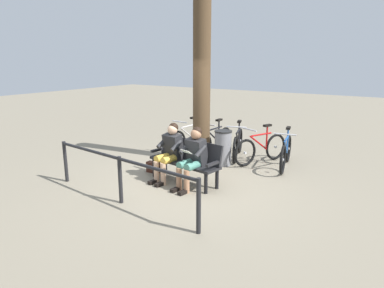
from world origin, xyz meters
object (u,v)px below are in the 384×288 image
object	(u,v)px
bicycle_black	(286,153)
tree_trunk	(202,82)
bench	(187,158)
bicycle_blue	(215,142)
person_reading	(193,155)
bicycle_green	(189,138)
litter_bin	(223,148)
bicycle_red	(238,144)
handbag	(153,167)
bicycle_silver	(261,149)
person_companion	(170,149)

from	to	relation	value
bicycle_black	tree_trunk	bearing A→B (deg)	-84.72
bench	bicycle_blue	xyz separation A→B (m)	(0.50, -2.08, -0.15)
bicycle_blue	bench	bearing A→B (deg)	15.99
bicycle_black	bicycle_blue	size ratio (longest dim) A/B	0.99
person_reading	bicycle_green	world-z (taller)	person_reading
litter_bin	bicycle_red	xyz separation A→B (m)	(-0.03, -0.76, -0.06)
handbag	litter_bin	size ratio (longest dim) A/B	0.36
handbag	bicycle_green	world-z (taller)	bicycle_green
litter_bin	bicycle_red	distance (m)	0.76
bicycle_silver	bicycle_blue	xyz separation A→B (m)	(1.28, -0.02, 0.00)
person_reading	litter_bin	world-z (taller)	person_reading
bench	person_companion	distance (m)	0.39
bicycle_silver	bicycle_green	distance (m)	2.05
person_companion	handbag	distance (m)	0.83
bicycle_green	bicycle_silver	bearing A→B (deg)	96.09
person_companion	bicycle_red	distance (m)	2.35
tree_trunk	handbag	bearing A→B (deg)	73.50
handbag	tree_trunk	distance (m)	2.32
person_reading	bicycle_red	bearing A→B (deg)	-76.95
bicycle_silver	tree_trunk	bearing A→B (deg)	-41.69
bicycle_blue	bicycle_green	world-z (taller)	same
bench	person_reading	bearing A→B (deg)	153.03
bench	bicycle_green	world-z (taller)	bicycle_green
person_reading	handbag	distance (m)	1.38
bench	bicycle_silver	size ratio (longest dim) A/B	1.06
person_reading	handbag	size ratio (longest dim) A/B	4.00
bicycle_black	person_companion	bearing A→B (deg)	-50.54
bicycle_black	bicycle_green	size ratio (longest dim) A/B	0.99
bench	litter_bin	world-z (taller)	bench
person_companion	tree_trunk	xyz separation A→B (m)	(0.20, -1.56, 1.28)
handbag	bicycle_blue	world-z (taller)	bicycle_blue
person_reading	bicycle_silver	xyz separation A→B (m)	(-0.49, -2.27, -0.31)
bicycle_black	bicycle_red	size ratio (longest dim) A/B	1.03
tree_trunk	bicycle_black	size ratio (longest dim) A/B	2.34
person_reading	bicycle_green	bearing A→B (deg)	-46.30
bench	bicycle_black	xyz separation A→B (m)	(-1.41, -2.02, -0.15)
person_reading	litter_bin	distance (m)	1.66
bicycle_red	litter_bin	bearing A→B (deg)	-20.92
handbag	tree_trunk	xyz separation A→B (m)	(-0.41, -1.38, 1.82)
bicycle_red	bicycle_blue	distance (m)	0.62
person_reading	bicycle_black	size ratio (longest dim) A/B	0.72
bicycle_blue	bicycle_silver	bearing A→B (deg)	91.51
person_companion	bicycle_silver	xyz separation A→B (m)	(-1.12, -2.17, -0.30)
person_reading	bicycle_blue	xyz separation A→B (m)	(0.80, -2.29, -0.31)
bench	person_companion	xyz separation A→B (m)	(0.34, 0.11, 0.16)
handbag	person_companion	bearing A→B (deg)	163.79
handbag	litter_bin	world-z (taller)	litter_bin
bench	bicycle_green	size ratio (longest dim) A/B	0.98
tree_trunk	litter_bin	xyz separation A→B (m)	(-0.62, 0.03, -1.52)
bicycle_blue	handbag	bearing A→B (deg)	-9.95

